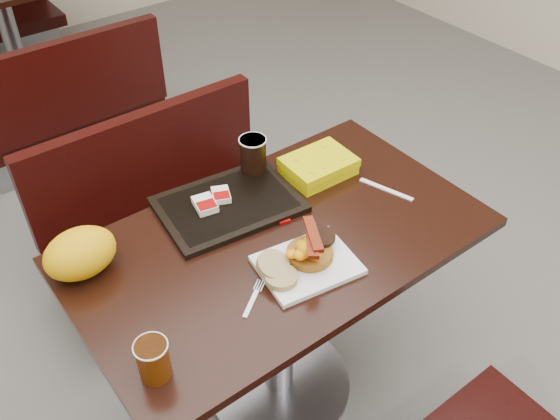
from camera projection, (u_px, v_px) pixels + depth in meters
floor at (279, 385)px, 2.24m from camera, size 6.00×7.00×0.01m
table_near at (279, 320)px, 2.00m from camera, size 1.20×0.70×0.75m
bench_near_n at (174, 214)px, 2.43m from camera, size 1.00×0.46×0.72m
table_far at (13, 44)px, 3.57m from camera, size 1.20×0.70×0.75m
bench_far_s at (59, 94)px, 3.16m from camera, size 1.00×0.46×0.72m
platter at (307, 265)px, 1.66m from camera, size 0.29×0.24×0.02m
pancake_stack at (310, 253)px, 1.67m from camera, size 0.14×0.14×0.03m
sausage_patty at (321, 237)px, 1.69m from camera, size 0.10×0.10×0.01m
scrambled_eggs at (306, 250)px, 1.62m from camera, size 0.10×0.09×0.05m
bacon_strips at (312, 239)px, 1.61m from camera, size 0.15×0.17×0.01m
muffin_bottom at (281, 277)px, 1.60m from camera, size 0.10×0.10×0.02m
muffin_top at (273, 265)px, 1.62m from camera, size 0.12×0.12×0.05m
coffee_cup_near at (153, 360)px, 1.37m from camera, size 0.10×0.10×0.10m
fork at (251, 304)px, 1.56m from camera, size 0.12×0.10×0.00m
knife at (386, 189)px, 1.92m from camera, size 0.07×0.18×0.00m
condiment_syrup at (197, 246)px, 1.72m from camera, size 0.05×0.04×0.01m
condiment_ketchup at (284, 220)px, 1.81m from camera, size 0.04×0.03×0.01m
tray at (229, 205)px, 1.85m from camera, size 0.45×0.34×0.02m
hashbrown_sleeve_left at (205, 204)px, 1.82m from camera, size 0.08×0.09×0.02m
hashbrown_sleeve_right at (221, 195)px, 1.86m from camera, size 0.08×0.09×0.02m
coffee_cup_far at (253, 154)px, 1.94m from camera, size 0.11×0.11×0.11m
clamshell at (319, 166)px, 1.97m from camera, size 0.22×0.17×0.06m
paper_bag at (80, 253)px, 1.61m from camera, size 0.23×0.20×0.14m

